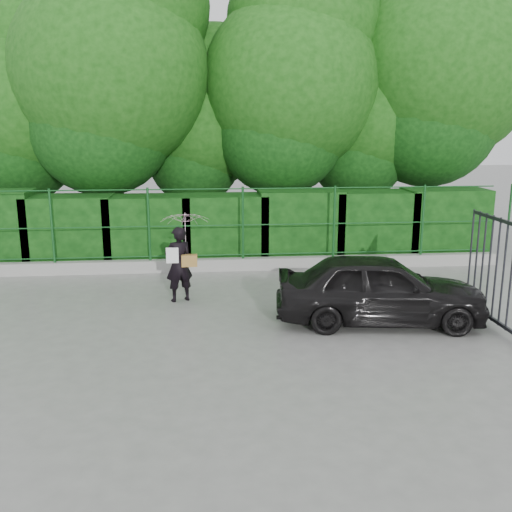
{
  "coord_description": "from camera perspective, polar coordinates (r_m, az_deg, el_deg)",
  "views": [
    {
      "loc": [
        -0.59,
        -9.38,
        3.59
      ],
      "look_at": [
        0.42,
        1.3,
        1.1
      ],
      "focal_mm": 40.0,
      "sensor_mm": 36.0,
      "label": 1
    }
  ],
  "objects": [
    {
      "name": "fence",
      "position": [
        14.11,
        -2.04,
        3.31
      ],
      "size": [
        14.13,
        0.06,
        1.8
      ],
      "color": "#12461A",
      "rests_on": "kerb"
    },
    {
      "name": "kerb",
      "position": [
        14.31,
        -2.89,
        -0.86
      ],
      "size": [
        14.0,
        0.25,
        0.3
      ],
      "primitive_type": "cube",
      "color": "#9E9E99",
      "rests_on": "ground"
    },
    {
      "name": "woman",
      "position": [
        11.73,
        -7.25,
        1.35
      ],
      "size": [
        0.99,
        1.01,
        1.85
      ],
      "color": "black",
      "rests_on": "ground"
    },
    {
      "name": "ground",
      "position": [
        10.06,
        -1.71,
        -7.84
      ],
      "size": [
        80.0,
        80.0,
        0.0
      ],
      "primitive_type": "plane",
      "color": "gray"
    },
    {
      "name": "trees",
      "position": [
        17.24,
        0.37,
        16.49
      ],
      "size": [
        17.1,
        6.15,
        8.08
      ],
      "color": "black",
      "rests_on": "ground"
    },
    {
      "name": "hedge",
      "position": [
        15.13,
        -3.14,
        2.9
      ],
      "size": [
        14.2,
        1.2,
        1.96
      ],
      "color": "black",
      "rests_on": "ground"
    },
    {
      "name": "car",
      "position": [
        10.7,
        12.27,
        -3.22
      ],
      "size": [
        3.96,
        2.0,
        1.29
      ],
      "primitive_type": "imported",
      "rotation": [
        0.0,
        0.0,
        1.44
      ],
      "color": "black",
      "rests_on": "ground"
    }
  ]
}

